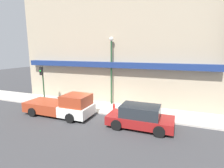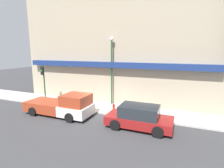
{
  "view_description": "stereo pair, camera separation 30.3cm",
  "coord_description": "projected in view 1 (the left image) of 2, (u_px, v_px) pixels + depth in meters",
  "views": [
    {
      "loc": [
        5.94,
        -12.31,
        5.07
      ],
      "look_at": [
        0.8,
        1.19,
        2.33
      ],
      "focal_mm": 28.0,
      "sensor_mm": 36.0,
      "label": 1
    },
    {
      "loc": [
        6.22,
        -12.2,
        5.07
      ],
      "look_at": [
        0.8,
        1.19,
        2.33
      ],
      "focal_mm": 28.0,
      "sensor_mm": 36.0,
      "label": 2
    }
  ],
  "objects": [
    {
      "name": "parked_car",
      "position": [
        140.0,
        117.0,
        11.62
      ],
      "size": [
        4.35,
        2.11,
        1.54
      ],
      "rotation": [
        0.0,
        0.0,
        -0.03
      ],
      "color": "maroon",
      "rests_on": "ground"
    },
    {
      "name": "ground_plane",
      "position": [
        98.0,
        114.0,
        14.32
      ],
      "size": [
        80.0,
        80.0,
        0.0
      ],
      "primitive_type": "plane",
      "color": "#38383A"
    },
    {
      "name": "pickup_truck",
      "position": [
        63.0,
        106.0,
        13.77
      ],
      "size": [
        5.59,
        2.27,
        1.81
      ],
      "rotation": [
        0.0,
        0.0,
        0.01
      ],
      "color": "white",
      "rests_on": "ground"
    },
    {
      "name": "street_lamp",
      "position": [
        111.0,
        64.0,
        15.9
      ],
      "size": [
        0.36,
        0.36,
        6.18
      ],
      "color": "#1E4728",
      "rests_on": "sidewalk"
    },
    {
      "name": "fire_hydrant",
      "position": [
        114.0,
        108.0,
        14.35
      ],
      "size": [
        0.19,
        0.19,
        0.71
      ],
      "color": "red",
      "rests_on": "sidewalk"
    },
    {
      "name": "traffic_light",
      "position": [
        42.0,
        78.0,
        16.66
      ],
      "size": [
        0.28,
        0.42,
        3.49
      ],
      "color": "#1E4728",
      "rests_on": "sidewalk"
    },
    {
      "name": "building",
      "position": [
        116.0,
        43.0,
        17.32
      ],
      "size": [
        19.8,
        3.8,
        11.65
      ],
      "color": "tan",
      "rests_on": "ground"
    },
    {
      "name": "sidewalk",
      "position": [
        105.0,
        108.0,
        15.67
      ],
      "size": [
        36.0,
        2.97,
        0.13
      ],
      "color": "#B7B2A8",
      "rests_on": "ground"
    }
  ]
}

